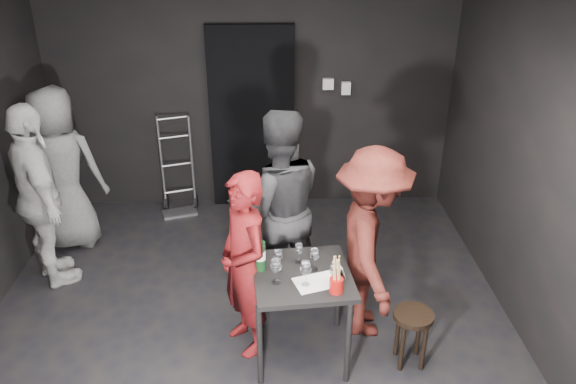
{
  "coord_description": "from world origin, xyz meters",
  "views": [
    {
      "loc": [
        0.22,
        -3.61,
        3.15
      ],
      "look_at": [
        0.34,
        0.25,
        1.22
      ],
      "focal_mm": 35.0,
      "sensor_mm": 36.0,
      "label": 1
    }
  ],
  "objects_px": {
    "server_red": "(244,265)",
    "breadstick_cup": "(337,275)",
    "woman_black": "(278,192)",
    "wine_bottle": "(260,255)",
    "bystander_cream": "(37,184)",
    "man_maroon": "(371,238)",
    "tasting_table": "(302,284)",
    "hand_truck": "(179,194)",
    "stool": "(412,325)",
    "bystander_grey": "(60,160)"
  },
  "relations": [
    {
      "from": "server_red",
      "to": "breadstick_cup",
      "type": "distance_m",
      "value": 0.75
    },
    {
      "from": "woman_black",
      "to": "wine_bottle",
      "type": "height_order",
      "value": "woman_black"
    },
    {
      "from": "server_red",
      "to": "bystander_cream",
      "type": "xyz_separation_m",
      "value": [
        -1.85,
        0.95,
        0.25
      ]
    },
    {
      "from": "man_maroon",
      "to": "bystander_cream",
      "type": "distance_m",
      "value": 2.94
    },
    {
      "from": "tasting_table",
      "to": "woman_black",
      "type": "relative_size",
      "value": 0.36
    },
    {
      "from": "hand_truck",
      "to": "man_maroon",
      "type": "relative_size",
      "value": 0.67
    },
    {
      "from": "stool",
      "to": "bystander_cream",
      "type": "distance_m",
      "value": 3.4
    },
    {
      "from": "server_red",
      "to": "breadstick_cup",
      "type": "height_order",
      "value": "server_red"
    },
    {
      "from": "woman_black",
      "to": "man_maroon",
      "type": "xyz_separation_m",
      "value": [
        0.73,
        -0.49,
        -0.17
      ]
    },
    {
      "from": "woman_black",
      "to": "bystander_cream",
      "type": "distance_m",
      "value": 2.13
    },
    {
      "from": "bystander_cream",
      "to": "wine_bottle",
      "type": "relative_size",
      "value": 6.09
    },
    {
      "from": "bystander_grey",
      "to": "breadstick_cup",
      "type": "xyz_separation_m",
      "value": [
        2.54,
        -1.97,
        -0.06
      ]
    },
    {
      "from": "bystander_grey",
      "to": "breadstick_cup",
      "type": "bearing_deg",
      "value": 145.56
    },
    {
      "from": "bystander_cream",
      "to": "tasting_table",
      "type": "bearing_deg",
      "value": -150.25
    },
    {
      "from": "hand_truck",
      "to": "stool",
      "type": "xyz_separation_m",
      "value": [
        2.12,
        -2.55,
        0.15
      ]
    },
    {
      "from": "bystander_cream",
      "to": "breadstick_cup",
      "type": "distance_m",
      "value": 2.82
    },
    {
      "from": "stool",
      "to": "bystander_cream",
      "type": "relative_size",
      "value": 0.23
    },
    {
      "from": "hand_truck",
      "to": "tasting_table",
      "type": "distance_m",
      "value": 2.77
    },
    {
      "from": "hand_truck",
      "to": "breadstick_cup",
      "type": "distance_m",
      "value": 3.12
    },
    {
      "from": "stool",
      "to": "wine_bottle",
      "type": "relative_size",
      "value": 1.42
    },
    {
      "from": "bystander_cream",
      "to": "wine_bottle",
      "type": "height_order",
      "value": "bystander_cream"
    },
    {
      "from": "tasting_table",
      "to": "bystander_cream",
      "type": "bearing_deg",
      "value": 155.12
    },
    {
      "from": "woman_black",
      "to": "bystander_grey",
      "type": "height_order",
      "value": "woman_black"
    },
    {
      "from": "tasting_table",
      "to": "woman_black",
      "type": "xyz_separation_m",
      "value": [
        -0.17,
        0.8,
        0.38
      ]
    },
    {
      "from": "stool",
      "to": "server_red",
      "type": "xyz_separation_m",
      "value": [
        -1.26,
        0.25,
        0.4
      ]
    },
    {
      "from": "tasting_table",
      "to": "man_maroon",
      "type": "distance_m",
      "value": 0.67
    },
    {
      "from": "tasting_table",
      "to": "server_red",
      "type": "height_order",
      "value": "server_red"
    },
    {
      "from": "hand_truck",
      "to": "wine_bottle",
      "type": "bearing_deg",
      "value": -84.6
    },
    {
      "from": "stool",
      "to": "wine_bottle",
      "type": "height_order",
      "value": "wine_bottle"
    },
    {
      "from": "breadstick_cup",
      "to": "man_maroon",
      "type": "bearing_deg",
      "value": 57.99
    },
    {
      "from": "woman_black",
      "to": "hand_truck",
      "type": "bearing_deg",
      "value": -64.14
    },
    {
      "from": "server_red",
      "to": "bystander_grey",
      "type": "distance_m",
      "value": 2.5
    },
    {
      "from": "stool",
      "to": "breadstick_cup",
      "type": "bearing_deg",
      "value": -171.77
    },
    {
      "from": "bystander_cream",
      "to": "bystander_grey",
      "type": "bearing_deg",
      "value": -32.42
    },
    {
      "from": "hand_truck",
      "to": "woman_black",
      "type": "xyz_separation_m",
      "value": [
        1.13,
        -1.62,
        0.82
      ]
    },
    {
      "from": "hand_truck",
      "to": "server_red",
      "type": "height_order",
      "value": "server_red"
    },
    {
      "from": "tasting_table",
      "to": "server_red",
      "type": "relative_size",
      "value": 0.49
    },
    {
      "from": "hand_truck",
      "to": "man_maroon",
      "type": "distance_m",
      "value": 2.88
    },
    {
      "from": "hand_truck",
      "to": "bystander_cream",
      "type": "distance_m",
      "value": 1.86
    },
    {
      "from": "man_maroon",
      "to": "breadstick_cup",
      "type": "bearing_deg",
      "value": 147.93
    },
    {
      "from": "woman_black",
      "to": "bystander_grey",
      "type": "xyz_separation_m",
      "value": [
        -2.15,
        0.94,
        -0.08
      ]
    },
    {
      "from": "man_maroon",
      "to": "server_red",
      "type": "bearing_deg",
      "value": 100.97
    },
    {
      "from": "server_red",
      "to": "man_maroon",
      "type": "xyz_separation_m",
      "value": [
        0.99,
        0.19,
        0.1
      ]
    },
    {
      "from": "tasting_table",
      "to": "breadstick_cup",
      "type": "relative_size",
      "value": 2.44
    },
    {
      "from": "hand_truck",
      "to": "woman_black",
      "type": "height_order",
      "value": "woman_black"
    },
    {
      "from": "stool",
      "to": "breadstick_cup",
      "type": "relative_size",
      "value": 1.53
    },
    {
      "from": "man_maroon",
      "to": "hand_truck",
      "type": "bearing_deg",
      "value": 41.24
    },
    {
      "from": "stool",
      "to": "man_maroon",
      "type": "xyz_separation_m",
      "value": [
        -0.27,
        0.44,
        0.5
      ]
    },
    {
      "from": "stool",
      "to": "breadstick_cup",
      "type": "distance_m",
      "value": 0.81
    },
    {
      "from": "server_red",
      "to": "wine_bottle",
      "type": "relative_size",
      "value": 4.6
    }
  ]
}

